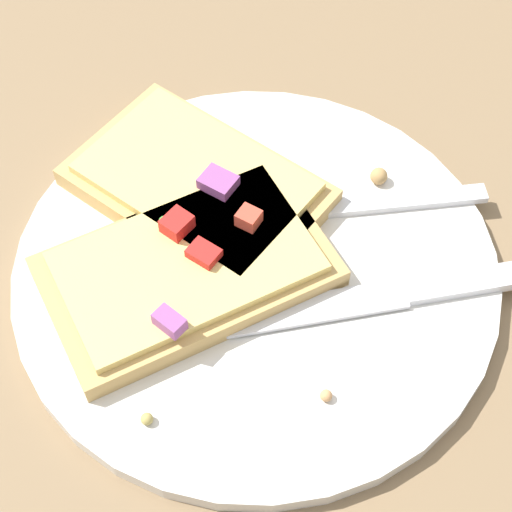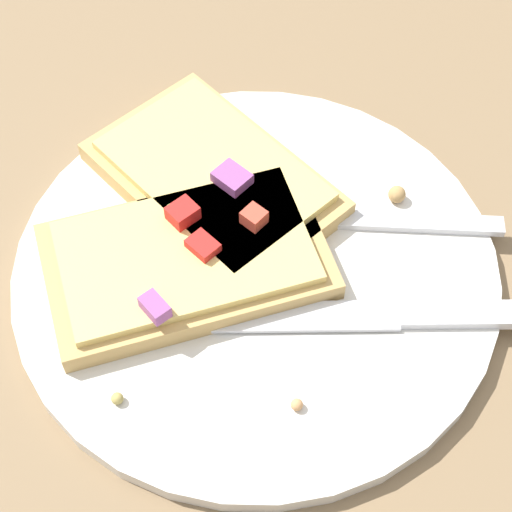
{
  "view_description": "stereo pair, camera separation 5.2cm",
  "coord_description": "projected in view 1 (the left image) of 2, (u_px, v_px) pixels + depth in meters",
  "views": [
    {
      "loc": [
        0.19,
        -0.22,
        0.45
      ],
      "look_at": [
        0.0,
        0.0,
        0.02
      ],
      "focal_mm": 60.0,
      "sensor_mm": 36.0,
      "label": 1
    },
    {
      "loc": [
        0.23,
        -0.18,
        0.45
      ],
      "look_at": [
        0.0,
        0.0,
        0.02
      ],
      "focal_mm": 60.0,
      "sensor_mm": 36.0,
      "label": 2
    }
  ],
  "objects": [
    {
      "name": "ground_plane",
      "position": [
        256.0,
        276.0,
        0.53
      ],
      "size": [
        4.0,
        4.0,
        0.0
      ],
      "primitive_type": "plane",
      "color": "#7F6647"
    },
    {
      "name": "knife",
      "position": [
        391.0,
        296.0,
        0.51
      ],
      "size": [
        0.15,
        0.18,
        0.01
      ],
      "rotation": [
        0.0,
        0.0,
        4.06
      ],
      "color": "silver",
      "rests_on": "plate"
    },
    {
      "name": "pizza_slice_main",
      "position": [
        187.0,
        269.0,
        0.51
      ],
      "size": [
        0.15,
        0.19,
        0.03
      ],
      "rotation": [
        0.0,
        0.0,
        4.35
      ],
      "color": "tan",
      "rests_on": "plate"
    },
    {
      "name": "fork",
      "position": [
        298.0,
        211.0,
        0.54
      ],
      "size": [
        0.16,
        0.18,
        0.01
      ],
      "rotation": [
        0.0,
        0.0,
        3.99
      ],
      "color": "silver",
      "rests_on": "plate"
    },
    {
      "name": "plate",
      "position": [
        256.0,
        271.0,
        0.53
      ],
      "size": [
        0.3,
        0.3,
        0.01
      ],
      "color": "silver",
      "rests_on": "ground"
    },
    {
      "name": "crumb_scatter",
      "position": [
        332.0,
        246.0,
        0.53
      ],
      "size": [
        0.08,
        0.23,
        0.01
      ],
      "color": "tan",
      "rests_on": "plate"
    },
    {
      "name": "pizza_slice_corner",
      "position": [
        197.0,
        185.0,
        0.55
      ],
      "size": [
        0.16,
        0.11,
        0.03
      ],
      "rotation": [
        0.0,
        0.0,
        0.08
      ],
      "color": "tan",
      "rests_on": "plate"
    }
  ]
}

